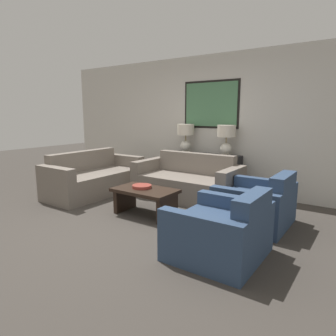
% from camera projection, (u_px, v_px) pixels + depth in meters
% --- Properties ---
extents(ground_plane, '(20.00, 20.00, 0.00)m').
position_uv_depth(ground_plane, '(126.00, 225.00, 4.15)').
color(ground_plane, '#3D3833').
extents(back_wall, '(7.62, 0.12, 2.65)m').
position_uv_depth(back_wall, '(212.00, 123.00, 5.96)').
color(back_wall, beige).
rests_on(back_wall, ground_plane).
extents(console_table, '(1.42, 0.37, 0.75)m').
position_uv_depth(console_table, '(204.00, 173.00, 5.92)').
color(console_table, black).
rests_on(console_table, ground_plane).
extents(table_lamp_left, '(0.34, 0.34, 0.57)m').
position_uv_depth(table_lamp_left, '(186.00, 135.00, 6.04)').
color(table_lamp_left, silver).
rests_on(table_lamp_left, console_table).
extents(table_lamp_right, '(0.34, 0.34, 0.57)m').
position_uv_depth(table_lamp_right, '(226.00, 137.00, 5.54)').
color(table_lamp_right, silver).
rests_on(table_lamp_right, console_table).
extents(couch_by_back_wall, '(1.91, 0.87, 0.80)m').
position_uv_depth(couch_by_back_wall, '(187.00, 183.00, 5.42)').
color(couch_by_back_wall, slate).
rests_on(couch_by_back_wall, ground_plane).
extents(couch_by_side, '(0.87, 1.91, 0.80)m').
position_uv_depth(couch_by_side, '(94.00, 179.00, 5.77)').
color(couch_by_side, slate).
rests_on(couch_by_side, ground_plane).
extents(coffee_table, '(0.96, 0.57, 0.41)m').
position_uv_depth(coffee_table, '(145.00, 196.00, 4.53)').
color(coffee_table, black).
rests_on(coffee_table, ground_plane).
extents(decorative_bowl, '(0.30, 0.30, 0.05)m').
position_uv_depth(decorative_bowl, '(142.00, 186.00, 4.56)').
color(decorative_bowl, '#93382D').
rests_on(decorative_bowl, coffee_table).
extents(armchair_near_back_wall, '(0.91, 0.97, 0.75)m').
position_uv_depth(armchair_near_back_wall, '(257.00, 206.00, 4.14)').
color(armchair_near_back_wall, navy).
rests_on(armchair_near_back_wall, ground_plane).
extents(armchair_near_camera, '(0.91, 0.97, 0.75)m').
position_uv_depth(armchair_near_camera, '(221.00, 233.00, 3.21)').
color(armchair_near_camera, navy).
rests_on(armchair_near_camera, ground_plane).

